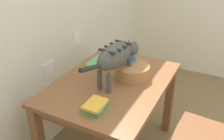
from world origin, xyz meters
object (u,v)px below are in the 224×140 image
Objects in this scene: coffee_mug at (131,63)px; book_stack at (96,106)px; cat at (117,56)px; magazine at (102,62)px; wicker_basket at (132,71)px; saucer_bowl at (131,69)px; dining_table at (112,92)px; wooden_chair_near at (211,137)px.

coffee_mug is 0.61m from book_stack.
cat is 0.44m from book_stack.
coffee_mug is 0.51× the size of magazine.
magazine is 0.37m from wicker_basket.
coffee_mug is at bearing 90.14° from cat.
cat is at bearing 5.95° from book_stack.
magazine is at bearing 83.97° from saucer_bowl.
wicker_basket is (-0.12, -0.35, 0.05)m from magazine.
book_stack is (-0.37, -0.07, 0.12)m from dining_table.
wooden_chair_near reaches higher than saucer_bowl.
coffee_mug reaches higher than book_stack.
coffee_mug is (0.22, -0.03, -0.14)m from cat.
cat is 3.83× the size of saucer_bowl.
wicker_basket is at bearing -111.80° from magazine.
dining_table is 1.64× the size of cat.
coffee_mug is 0.31m from magazine.
magazine is (0.24, 0.27, -0.21)m from cat.
dining_table is 6.29× the size of saucer_bowl.
dining_table is 0.32m from cat.
wicker_basket is (0.12, -0.08, -0.17)m from cat.
saucer_bowl is at bearing 1.15° from book_stack.
cat reaches higher than wooden_chair_near.
saucer_bowl is 0.97× the size of book_stack.
cat is at bearing 172.47° from coffee_mug.
wicker_basket is at bearing 84.90° from wooden_chair_near.
book_stack is (-0.60, -0.01, -0.05)m from coffee_mug.
dining_table is at bearing 165.28° from coffee_mug.
cat is at bearing 95.14° from wooden_chair_near.
magazine is 0.26× the size of wooden_chair_near.
saucer_bowl is at bearing 90.00° from cat.
coffee_mug is at bearing 78.54° from wooden_chair_near.
wooden_chair_near reaches higher than coffee_mug.
cat reaches higher than wicker_basket.
wicker_basket reaches higher than dining_table.
wooden_chair_near reaches higher than wicker_basket.
saucer_bowl is 0.30m from magazine.
cat is 0.42m from magazine.
dining_table is 0.36m from magazine.
coffee_mug is at bearing 0.00° from saucer_bowl.
coffee_mug is at bearing -14.72° from dining_table.
saucer_bowl is at bearing -98.62° from magazine.
magazine is (0.26, 0.23, 0.10)m from dining_table.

